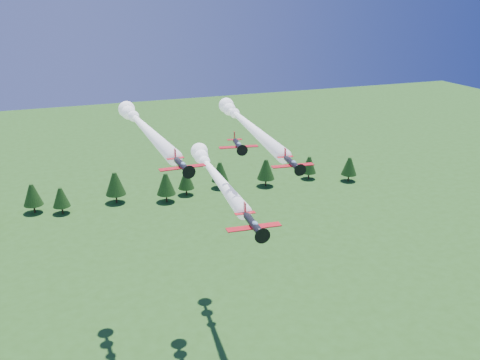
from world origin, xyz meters
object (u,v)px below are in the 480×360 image
object	(u,v)px
plane_lead	(213,172)
plane_right	(245,122)
plane_slot	(238,145)
plane_left	(142,125)

from	to	relation	value
plane_lead	plane_right	world-z (taller)	plane_right
plane_right	plane_slot	world-z (taller)	plane_slot
plane_left	plane_slot	bearing A→B (deg)	-61.01
plane_lead	plane_left	size ratio (longest dim) A/B	0.93
plane_right	plane_slot	distance (m)	24.96
plane_left	plane_right	bearing A→B (deg)	3.07
plane_right	plane_lead	bearing A→B (deg)	-127.41
plane_lead	plane_right	xyz separation A→B (m)	(10.87, 11.57, 6.50)
plane_lead	plane_slot	size ratio (longest dim) A/B	6.19
plane_left	plane_slot	distance (m)	24.34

